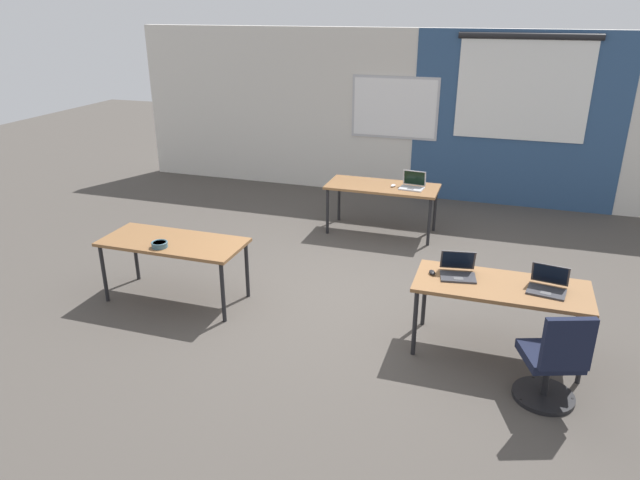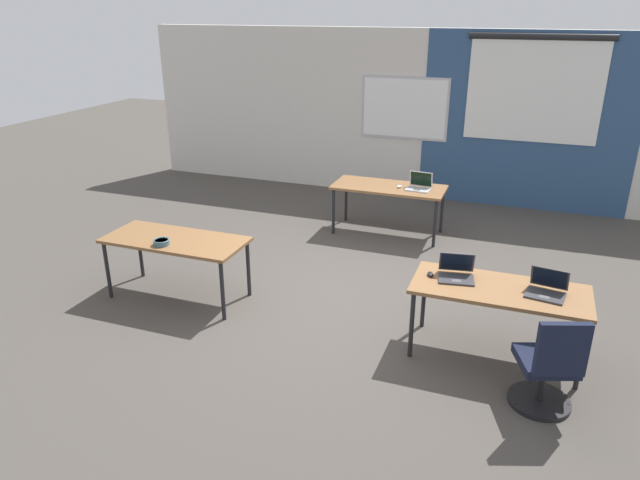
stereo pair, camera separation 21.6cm
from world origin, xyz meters
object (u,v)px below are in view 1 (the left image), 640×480
Objects in this scene: desk_near_right at (501,290)px; laptop_near_right_end at (548,285)px; laptop_near_right_inner at (458,271)px; chair_near_right_end at (553,365)px; desk_far_center at (382,189)px; mouse_far_right at (393,186)px; snack_bowl at (160,244)px; desk_near_left at (173,246)px; mouse_near_right_inner at (432,272)px; laptop_far_right at (413,185)px.

desk_near_right is 0.41m from laptop_near_right_end.
chair_near_right_end is at bearing -50.67° from laptop_near_right_inner.
desk_far_center is (-1.75, 2.80, 0.00)m from desk_near_right.
desk_near_right is 4.25× the size of laptop_near_right_inner.
desk_far_center is 0.18m from mouse_far_right.
mouse_far_right is 3.56m from snack_bowl.
mouse_near_right_inner is (2.85, 0.03, 0.08)m from desk_near_left.
laptop_near_right_inner is (1.34, -2.73, 0.11)m from desk_far_center.
laptop_far_right reaches higher than laptop_near_right_end.
laptop_far_right is at bearing 53.64° from snack_bowl.
laptop_far_right is (-0.90, 2.73, 0.00)m from laptop_near_right_inner.
chair_near_right_end is 8.11× the size of mouse_near_right_inner.
laptop_near_right_inner is (-0.81, 0.06, -0.00)m from laptop_near_right_end.
snack_bowl is (-1.78, -3.01, 0.10)m from desk_far_center.
laptop_far_right is at bearing 98.61° from laptop_near_right_inner.
snack_bowl is (-2.88, -0.24, 0.02)m from mouse_near_right_inner.
laptop_near_right_end is 3.27m from laptop_far_right.
mouse_near_right_inner reaches higher than desk_near_left.
laptop_near_right_end is 2.11× the size of snack_bowl.
snack_bowl is at bearing -26.45° from chair_near_right_end.
desk_far_center is 4.25× the size of laptop_near_right_inner.
desk_near_left is 3.30m from desk_far_center.
chair_near_right_end is at bearing -75.04° from laptop_near_right_end.
desk_near_left is 3.50m from desk_near_right.
laptop_far_right is at bearing 52.09° from desk_near_left.
laptop_far_right reaches higher than mouse_near_right_inner.
mouse_far_right is (-0.28, -0.02, -0.03)m from laptop_far_right.
desk_near_right is 0.66m from mouse_near_right_inner.
desk_near_right is at bearing -60.20° from mouse_far_right.
desk_near_left is 1.74× the size of chair_near_right_end.
desk_far_center is 14.17× the size of mouse_far_right.
mouse_far_right is (1.91, 2.78, 0.08)m from desk_near_left.
laptop_near_right_end is at bearing -1.15° from mouse_near_right_inner.
mouse_far_right reaches higher than desk_far_center.
desk_near_left is 3.90m from laptop_near_right_end.
desk_far_center is 9.01× the size of snack_bowl.
desk_near_left is 3.09m from laptop_near_right_inner.
laptop_near_right_inner is (-0.41, 0.07, 0.11)m from desk_near_right.
laptop_near_right_inner is 3.32× the size of mouse_near_right_inner.
laptop_near_right_inner is at bearing -66.34° from laptop_far_right.
mouse_far_right is (-1.59, 2.78, 0.08)m from desk_near_right.
laptop_far_right reaches higher than laptop_near_right_inner.
desk_near_left is 1.00× the size of desk_near_right.
laptop_near_right_inner is 2.87m from laptop_far_right.
desk_near_left is at bearing -122.59° from laptop_far_right.
desk_near_left is 14.11× the size of mouse_near_right_inner.
laptop_near_right_end is 0.81m from chair_near_right_end.
laptop_far_right is (-1.71, 2.79, 0.00)m from laptop_near_right_end.
laptop_near_right_inner is 2.12× the size of snack_bowl.
mouse_far_right is at bearing -78.90° from chair_near_right_end.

